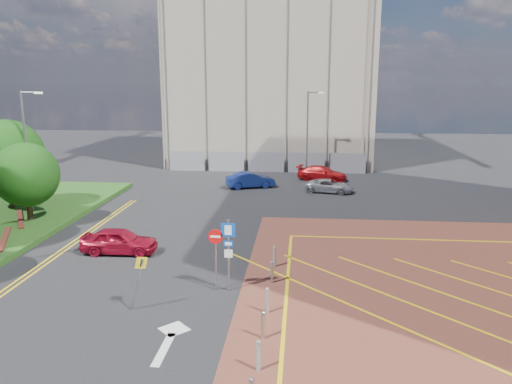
# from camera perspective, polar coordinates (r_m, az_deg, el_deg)

# --- Properties ---
(ground) EXTENTS (140.00, 140.00, 0.00)m
(ground) POSITION_cam_1_polar(r_m,az_deg,el_deg) (21.26, -4.87, -12.19)
(ground) COLOR black
(ground) RESTS_ON ground
(tree_c) EXTENTS (4.00, 4.00, 4.90)m
(tree_c) POSITION_cam_1_polar(r_m,az_deg,el_deg) (34.10, -24.78, 1.79)
(tree_c) COLOR #3D2B1C
(tree_c) RESTS_ON grass_bed
(tree_d) EXTENTS (5.00, 5.00, 6.08)m
(tree_d) POSITION_cam_1_polar(r_m,az_deg,el_deg) (38.07, -26.57, 3.66)
(tree_d) COLOR #3D2B1C
(tree_d) RESTS_ON grass_bed
(lamp_left_far) EXTENTS (1.53, 0.16, 8.00)m
(lamp_left_far) POSITION_cam_1_polar(r_m,az_deg,el_deg) (36.06, -24.70, 4.69)
(lamp_left_far) COLOR #9EA0A8
(lamp_left_far) RESTS_ON grass_bed
(lamp_back) EXTENTS (1.53, 0.16, 8.00)m
(lamp_back) POSITION_cam_1_polar(r_m,az_deg,el_deg) (47.21, 5.98, 6.99)
(lamp_back) COLOR #9EA0A8
(lamp_back) RESTS_ON ground
(sign_cluster) EXTENTS (1.17, 0.12, 3.20)m
(sign_cluster) POSITION_cam_1_polar(r_m,az_deg,el_deg) (21.38, -3.72, -6.38)
(sign_cluster) COLOR #9EA0A8
(sign_cluster) RESTS_ON ground
(warning_sign) EXTENTS (0.77, 0.42, 2.25)m
(warning_sign) POSITION_cam_1_polar(r_m,az_deg,el_deg) (20.27, -13.27, -9.37)
(warning_sign) COLOR #9EA0A8
(warning_sign) RESTS_ON ground
(bollard_row) EXTENTS (0.14, 11.14, 0.90)m
(bollard_row) POSITION_cam_1_polar(r_m,az_deg,el_deg) (19.29, 1.14, -13.30)
(bollard_row) COLOR #9EA0A8
(bollard_row) RESTS_ON forecourt
(construction_building) EXTENTS (21.20, 19.20, 22.00)m
(construction_building) POSITION_cam_1_polar(r_m,az_deg,el_deg) (59.13, 1.93, 14.60)
(construction_building) COLOR #A39886
(construction_building) RESTS_ON ground
(construction_fence) EXTENTS (21.60, 0.06, 2.00)m
(construction_fence) POSITION_cam_1_polar(r_m,az_deg,el_deg) (49.68, 2.31, 3.42)
(construction_fence) COLOR gray
(construction_fence) RESTS_ON ground
(car_red_left) EXTENTS (4.00, 1.66, 1.35)m
(car_red_left) POSITION_cam_1_polar(r_m,az_deg,el_deg) (27.31, -15.37, -5.40)
(car_red_left) COLOR maroon
(car_red_left) RESTS_ON ground
(car_blue_back) EXTENTS (4.32, 2.66, 1.34)m
(car_blue_back) POSITION_cam_1_polar(r_m,az_deg,el_deg) (42.38, -0.65, 1.39)
(car_blue_back) COLOR navy
(car_blue_back) RESTS_ON ground
(car_red_back) EXTENTS (4.85, 3.02, 1.31)m
(car_red_back) POSITION_cam_1_polar(r_m,az_deg,el_deg) (45.98, 7.56, 2.14)
(car_red_back) COLOR #B60F13
(car_red_back) RESTS_ON ground
(car_silver_back) EXTENTS (4.14, 2.53, 1.07)m
(car_silver_back) POSITION_cam_1_polar(r_m,az_deg,el_deg) (41.06, 8.35, 0.70)
(car_silver_back) COLOR #A8A8AF
(car_silver_back) RESTS_ON ground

